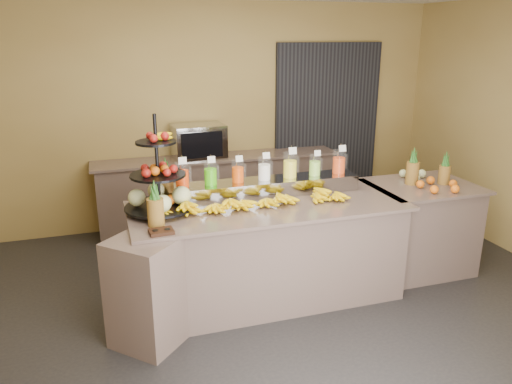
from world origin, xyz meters
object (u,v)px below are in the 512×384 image
pitcher_tray (264,187)px  condiment_caddy (161,232)px  fruit_stand (163,187)px  right_fruit_pile (432,180)px  banana_heap (254,200)px  oven_warmer (198,141)px

pitcher_tray → condiment_caddy: (-1.07, -0.68, -0.06)m
fruit_stand → right_fruit_pile: fruit_stand is taller
pitcher_tray → right_fruit_pile: 1.72m
banana_heap → right_fruit_pile: (1.89, 0.03, 0.01)m
right_fruit_pile → oven_warmer: oven_warmer is taller
banana_heap → right_fruit_pile: size_ratio=4.13×
pitcher_tray → banana_heap: same height
banana_heap → condiment_caddy: bearing=-156.2°
condiment_caddy → pitcher_tray: bearing=32.3°
pitcher_tray → oven_warmer: 1.70m
banana_heap → fruit_stand: fruit_stand is taller
pitcher_tray → right_fruit_pile: size_ratio=4.23×
oven_warmer → right_fruit_pile: bearing=-47.3°
pitcher_tray → banana_heap: (-0.19, -0.29, -0.01)m
fruit_stand → banana_heap: bearing=-27.5°
condiment_caddy → oven_warmer: size_ratio=0.29×
condiment_caddy → right_fruit_pile: size_ratio=0.42×
banana_heap → fruit_stand: (-0.78, 0.11, 0.16)m
fruit_stand → right_fruit_pile: size_ratio=1.95×
pitcher_tray → right_fruit_pile: bearing=-8.9°
pitcher_tray → oven_warmer: (-0.29, 1.67, 0.13)m
banana_heap → pitcher_tray: bearing=56.2°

